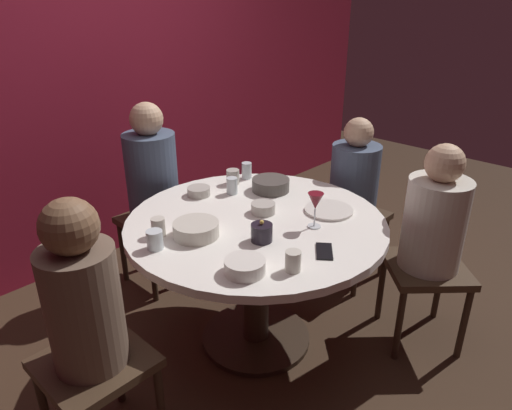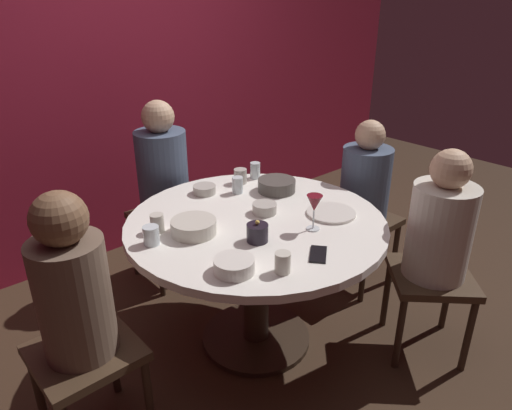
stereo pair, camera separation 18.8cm
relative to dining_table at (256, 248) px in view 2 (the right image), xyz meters
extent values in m
plane|color=#382619|center=(0.00, 0.00, -0.59)|extent=(8.00, 8.00, 0.00)
cube|color=maroon|center=(0.00, 1.52, 0.71)|extent=(6.00, 0.10, 2.60)
cylinder|color=white|center=(0.00, 0.00, 0.14)|extent=(1.30, 1.30, 0.04)
cylinder|color=#332319|center=(0.00, 0.00, -0.23)|extent=(0.14, 0.14, 0.71)
cylinder|color=#2D2116|center=(0.00, 0.00, -0.57)|extent=(0.60, 0.60, 0.03)
cube|color=#3F2D1E|center=(-0.93, 0.00, -0.14)|extent=(0.40, 0.40, 0.04)
cylinder|color=brown|center=(-0.93, 0.00, 0.13)|extent=(0.28, 0.28, 0.49)
sphere|color=brown|center=(-0.93, 0.00, 0.47)|extent=(0.21, 0.21, 0.21)
cylinder|color=#332319|center=(-0.76, -0.17, -0.37)|extent=(0.04, 0.04, 0.43)
cylinder|color=#332319|center=(-1.10, 0.17, -0.37)|extent=(0.04, 0.04, 0.43)
cylinder|color=#332319|center=(-0.76, 0.17, -0.37)|extent=(0.04, 0.04, 0.43)
cube|color=#3F2D1E|center=(0.00, 0.88, -0.14)|extent=(0.40, 0.40, 0.04)
cylinder|color=#475670|center=(0.00, 0.88, 0.15)|extent=(0.32, 0.32, 0.55)
sphere|color=tan|center=(0.00, 0.88, 0.52)|extent=(0.20, 0.20, 0.20)
cylinder|color=#332319|center=(-0.17, 1.05, -0.37)|extent=(0.04, 0.04, 0.43)
cylinder|color=#332319|center=(-0.17, 0.71, -0.37)|extent=(0.04, 0.04, 0.43)
cylinder|color=#332319|center=(0.17, 1.05, -0.37)|extent=(0.04, 0.04, 0.43)
cylinder|color=#332319|center=(0.17, 0.71, -0.37)|extent=(0.04, 0.04, 0.43)
cube|color=#3F2D1E|center=(0.90, 0.00, -0.14)|extent=(0.40, 0.40, 0.04)
cylinder|color=#475670|center=(0.90, 0.00, 0.11)|extent=(0.30, 0.30, 0.46)
sphere|color=tan|center=(0.90, 0.00, 0.42)|extent=(0.18, 0.18, 0.18)
cylinder|color=#332319|center=(1.07, 0.17, -0.37)|extent=(0.04, 0.04, 0.43)
cylinder|color=#332319|center=(0.73, 0.17, -0.37)|extent=(0.04, 0.04, 0.43)
cylinder|color=#332319|center=(1.07, -0.17, -0.37)|extent=(0.04, 0.04, 0.43)
cylinder|color=#332319|center=(0.73, -0.17, -0.37)|extent=(0.04, 0.04, 0.43)
cube|color=#3F2D1E|center=(0.64, -0.64, -0.14)|extent=(0.57, 0.57, 0.04)
cylinder|color=beige|center=(0.64, -0.64, 0.12)|extent=(0.44, 0.44, 0.48)
sphere|color=tan|center=(0.64, -0.64, 0.45)|extent=(0.19, 0.19, 0.19)
cylinder|color=#332319|center=(0.88, -0.64, -0.37)|extent=(0.04, 0.04, 0.43)
cylinder|color=#332319|center=(0.64, -0.40, -0.37)|extent=(0.04, 0.04, 0.43)
cylinder|color=#332319|center=(0.64, -0.88, -0.37)|extent=(0.04, 0.04, 0.43)
cylinder|color=#332319|center=(0.40, -0.64, -0.37)|extent=(0.04, 0.04, 0.43)
cylinder|color=black|center=(-0.14, -0.17, 0.20)|extent=(0.10, 0.10, 0.08)
sphere|color=#F9D159|center=(-0.14, -0.17, 0.25)|extent=(0.02, 0.02, 0.02)
cylinder|color=silver|center=(0.14, -0.26, 0.16)|extent=(0.06, 0.06, 0.01)
cylinder|color=silver|center=(0.14, -0.26, 0.21)|extent=(0.01, 0.01, 0.09)
cone|color=maroon|center=(0.14, -0.26, 0.30)|extent=(0.08, 0.08, 0.08)
cylinder|color=silver|center=(0.33, -0.21, 0.17)|extent=(0.25, 0.25, 0.01)
cube|color=black|center=(-0.03, -0.44, 0.16)|extent=(0.15, 0.14, 0.01)
cylinder|color=#B2ADA3|center=(0.01, 0.44, 0.18)|extent=(0.13, 0.13, 0.05)
cylinder|color=beige|center=(-0.32, 0.08, 0.19)|extent=(0.21, 0.21, 0.07)
cylinder|color=#B2ADA3|center=(0.08, 0.03, 0.19)|extent=(0.12, 0.12, 0.05)
cylinder|color=#4C4742|center=(0.33, 0.20, 0.20)|extent=(0.21, 0.21, 0.07)
cylinder|color=silver|center=(-0.38, -0.30, 0.19)|extent=(0.17, 0.17, 0.06)
cylinder|color=silver|center=(0.38, 0.43, 0.21)|extent=(0.06, 0.06, 0.10)
cylinder|color=silver|center=(0.15, 0.33, 0.21)|extent=(0.06, 0.06, 0.09)
cylinder|color=#B2ADA3|center=(0.26, 0.43, 0.20)|extent=(0.08, 0.08, 0.09)
cylinder|color=beige|center=(-0.24, -0.43, 0.20)|extent=(0.07, 0.07, 0.09)
cylinder|color=silver|center=(-0.52, 0.13, 0.20)|extent=(0.07, 0.07, 0.09)
cylinder|color=beige|center=(-0.43, 0.21, 0.20)|extent=(0.06, 0.06, 0.09)
camera|label=1|loc=(-1.53, -1.44, 1.20)|focal=32.94mm
camera|label=2|loc=(-1.39, -1.57, 1.20)|focal=32.94mm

